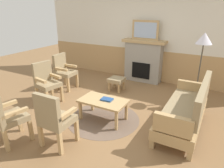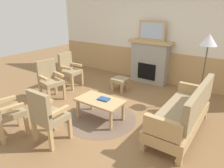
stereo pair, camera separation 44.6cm
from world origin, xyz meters
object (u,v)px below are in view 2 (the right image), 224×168
(footstool, at_px, (120,81))
(framed_picture, at_px, (152,31))
(couch, at_px, (182,114))
(armchair_by_window_left, at_px, (50,78))
(floor_lamp_by_couch, at_px, (208,45))
(fireplace, at_px, (150,61))
(book_on_table, at_px, (104,99))
(armchair_front_center, at_px, (47,114))
(armchair_near_fireplace, at_px, (69,69))
(armchair_front_left, at_px, (3,110))
(coffee_table, at_px, (100,102))

(footstool, bearing_deg, framed_picture, 72.55)
(couch, relative_size, armchair_by_window_left, 1.84)
(framed_picture, distance_m, floor_lamp_by_couch, 1.90)
(fireplace, xyz_separation_m, armchair_by_window_left, (-1.52, -2.53, -0.11))
(footstool, bearing_deg, book_on_table, -69.51)
(fireplace, height_order, armchair_by_window_left, fireplace)
(armchair_by_window_left, relative_size, armchair_front_center, 1.00)
(framed_picture, xyz_separation_m, book_on_table, (0.21, -2.59, -1.10))
(footstool, height_order, armchair_near_fireplace, armchair_near_fireplace)
(fireplace, bearing_deg, armchair_by_window_left, -120.92)
(fireplace, bearing_deg, framed_picture, 90.00)
(couch, xyz_separation_m, floor_lamp_by_couch, (0.01, 1.33, 1.05))
(framed_picture, distance_m, book_on_table, 2.82)
(footstool, xyz_separation_m, armchair_front_left, (-0.52, -2.97, 0.25))
(fireplace, distance_m, book_on_table, 2.60)
(fireplace, relative_size, floor_lamp_by_couch, 0.77)
(couch, xyz_separation_m, armchair_by_window_left, (-3.19, -0.35, 0.14))
(fireplace, xyz_separation_m, floor_lamp_by_couch, (1.69, -0.85, 0.80))
(fireplace, height_order, coffee_table, fireplace)
(fireplace, distance_m, armchair_near_fireplace, 2.40)
(couch, bearing_deg, footstool, 152.02)
(armchair_near_fireplace, bearing_deg, armchair_by_window_left, -75.76)
(book_on_table, height_order, floor_lamp_by_couch, floor_lamp_by_couch)
(footstool, distance_m, armchair_front_left, 3.02)
(armchair_front_center, relative_size, floor_lamp_by_couch, 0.58)
(armchair_front_center, bearing_deg, floor_lamp_by_couch, 58.24)
(couch, relative_size, armchair_front_left, 1.84)
(armchair_near_fireplace, xyz_separation_m, armchair_by_window_left, (0.22, -0.88, 0.00))
(fireplace, relative_size, armchair_near_fireplace, 1.33)
(fireplace, height_order, framed_picture, framed_picture)
(footstool, distance_m, armchair_near_fireplace, 1.52)
(couch, bearing_deg, book_on_table, -164.44)
(footstool, xyz_separation_m, armchair_by_window_left, (-1.17, -1.43, 0.25))
(armchair_front_left, bearing_deg, framed_picture, 77.96)
(armchair_near_fireplace, relative_size, armchair_front_center, 1.00)
(armchair_front_center, bearing_deg, coffee_table, 77.67)
(couch, xyz_separation_m, footstool, (-2.02, 1.08, -0.11))
(book_on_table, bearing_deg, couch, 15.56)
(armchair_front_left, distance_m, floor_lamp_by_couch, 4.21)
(book_on_table, xyz_separation_m, armchair_front_center, (-0.31, -1.16, 0.08))
(coffee_table, distance_m, footstool, 1.60)
(framed_picture, distance_m, couch, 2.99)
(footstool, bearing_deg, coffee_table, -72.18)
(framed_picture, bearing_deg, armchair_front_left, -102.04)
(book_on_table, height_order, armchair_by_window_left, armchair_by_window_left)
(armchair_front_left, height_order, floor_lamp_by_couch, floor_lamp_by_couch)
(framed_picture, xyz_separation_m, footstool, (-0.35, -1.10, -1.28))
(couch, relative_size, book_on_table, 7.85)
(coffee_table, distance_m, book_on_table, 0.10)
(armchair_front_left, bearing_deg, couch, 36.63)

